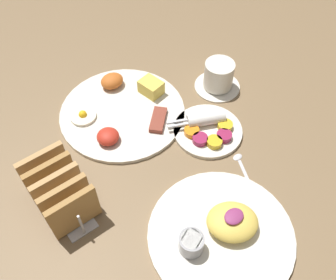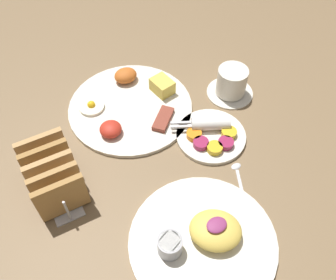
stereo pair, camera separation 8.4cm
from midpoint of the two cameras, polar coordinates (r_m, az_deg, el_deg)
name	(u,v)px [view 2 (the right image)]	position (r m, az deg, el deg)	size (l,w,h in m)	color
ground_plane	(147,182)	(0.81, -0.22, -6.65)	(3.00, 3.00, 0.00)	brown
plate_breakfast	(131,105)	(0.94, -3.16, 5.25)	(0.31, 0.31, 0.05)	silver
plate_condiments	(211,134)	(0.89, 9.27, 0.72)	(0.16, 0.16, 0.04)	silver
plate_foreground	(204,239)	(0.75, 8.80, -14.87)	(0.29, 0.29, 0.06)	silver
toast_rack	(53,175)	(0.79, -14.27, -5.38)	(0.10, 0.18, 0.10)	#B7B7BC
coffee_cup	(231,83)	(0.98, 12.11, 8.34)	(0.12, 0.12, 0.08)	silver
teaspoon	(239,178)	(0.84, 13.65, -5.83)	(0.06, 0.12, 0.01)	silver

